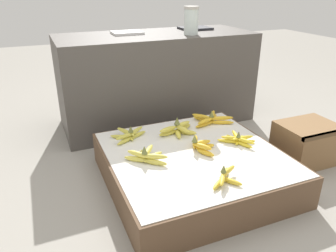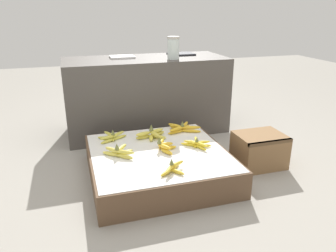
{
  "view_description": "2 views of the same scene",
  "coord_description": "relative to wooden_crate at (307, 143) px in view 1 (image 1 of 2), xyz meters",
  "views": [
    {
      "loc": [
        -0.75,
        -1.42,
        1.06
      ],
      "look_at": [
        -0.11,
        0.12,
        0.32
      ],
      "focal_mm": 35.0,
      "sensor_mm": 36.0,
      "label": 1
    },
    {
      "loc": [
        -0.54,
        -2.01,
        1.14
      ],
      "look_at": [
        0.09,
        0.07,
        0.35
      ],
      "focal_mm": 35.0,
      "sensor_mm": 36.0,
      "label": 2
    }
  ],
  "objects": [
    {
      "name": "banana_bunch_back_left",
      "position": [
        -1.05,
        0.36,
        0.09
      ],
      "size": [
        0.23,
        0.19,
        0.09
      ],
      "color": "gold",
      "rests_on": "display_platform"
    },
    {
      "name": "banana_bunch_back_midright",
      "position": [
        -0.48,
        0.38,
        0.09
      ],
      "size": [
        0.28,
        0.21,
        0.09
      ],
      "color": "gold",
      "rests_on": "display_platform"
    },
    {
      "name": "display_platform",
      "position": [
        -0.77,
        0.05,
        -0.03
      ],
      "size": [
        0.94,
        0.94,
        0.19
      ],
      "color": "brown",
      "rests_on": "ground_plane"
    },
    {
      "name": "ground_plane",
      "position": [
        -0.77,
        0.05,
        -0.13
      ],
      "size": [
        10.0,
        10.0,
        0.0
      ],
      "primitive_type": "plane",
      "color": "gray"
    },
    {
      "name": "banana_bunch_front_midleft",
      "position": [
        -0.77,
        -0.26,
        0.09
      ],
      "size": [
        0.19,
        0.17,
        0.09
      ],
      "color": "gold",
      "rests_on": "display_platform"
    },
    {
      "name": "foam_tray_dark",
      "position": [
        -0.26,
        1.08,
        0.58
      ],
      "size": [
        0.24,
        0.19,
        0.02
      ],
      "color": "#232328",
      "rests_on": "back_vendor_table"
    },
    {
      "name": "banana_bunch_middle_midleft",
      "position": [
        -0.73,
        0.07,
        0.1
      ],
      "size": [
        0.14,
        0.23,
        0.1
      ],
      "color": "gold",
      "rests_on": "display_platform"
    },
    {
      "name": "banana_bunch_middle_left",
      "position": [
        -1.04,
        0.07,
        0.09
      ],
      "size": [
        0.22,
        0.21,
        0.1
      ],
      "color": "#DBCC4C",
      "rests_on": "display_platform"
    },
    {
      "name": "wooden_crate",
      "position": [
        0.0,
        0.0,
        0.0
      ],
      "size": [
        0.35,
        0.29,
        0.25
      ],
      "color": "olive",
      "rests_on": "ground_plane"
    },
    {
      "name": "banana_bunch_back_midleft",
      "position": [
        -0.75,
        0.31,
        0.1
      ],
      "size": [
        0.26,
        0.18,
        0.11
      ],
      "color": "#DBCC4C",
      "rests_on": "display_platform"
    },
    {
      "name": "back_vendor_table",
      "position": [
        -0.63,
        0.99,
        0.22
      ],
      "size": [
        1.48,
        0.6,
        0.7
      ],
      "color": "#4C4742",
      "rests_on": "ground_plane"
    },
    {
      "name": "banana_bunch_middle_midright",
      "position": [
        -0.48,
        0.06,
        0.09
      ],
      "size": [
        0.21,
        0.21,
        0.08
      ],
      "color": "yellow",
      "rests_on": "display_platform"
    },
    {
      "name": "glass_jar",
      "position": [
        -0.41,
        0.85,
        0.67
      ],
      "size": [
        0.11,
        0.11,
        0.2
      ],
      "color": "silver",
      "rests_on": "back_vendor_table"
    },
    {
      "name": "foam_tray_white",
      "position": [
        -0.84,
        1.06,
        0.58
      ],
      "size": [
        0.22,
        0.17,
        0.02
      ],
      "color": "white",
      "rests_on": "back_vendor_table"
    }
  ]
}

